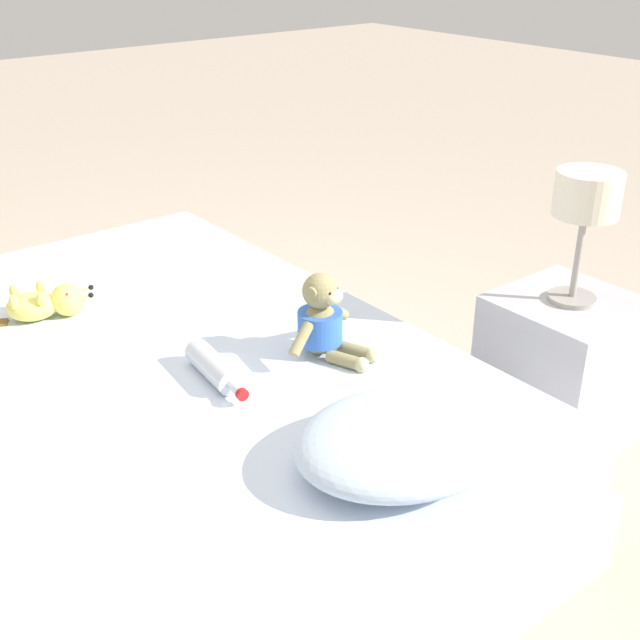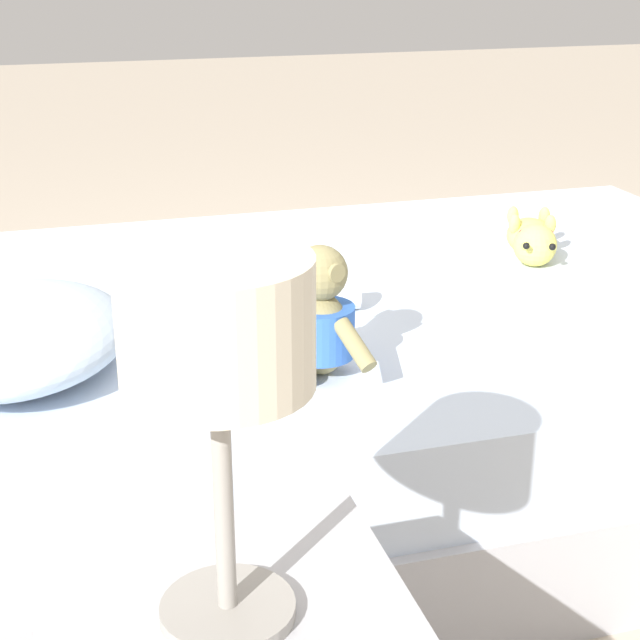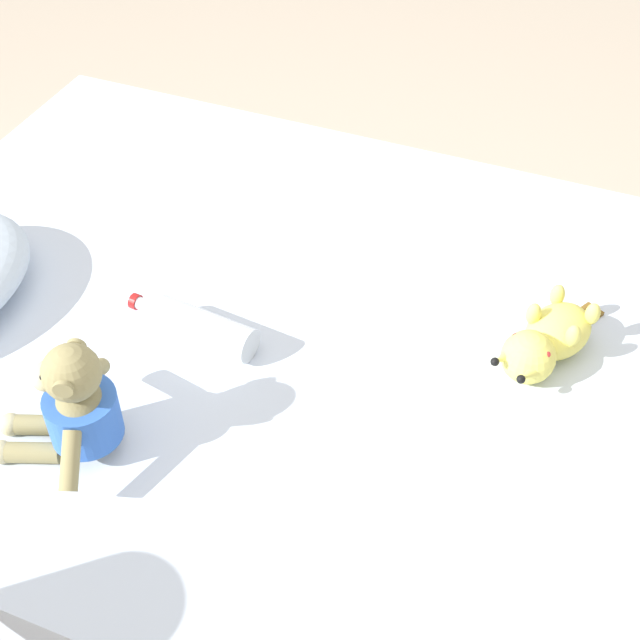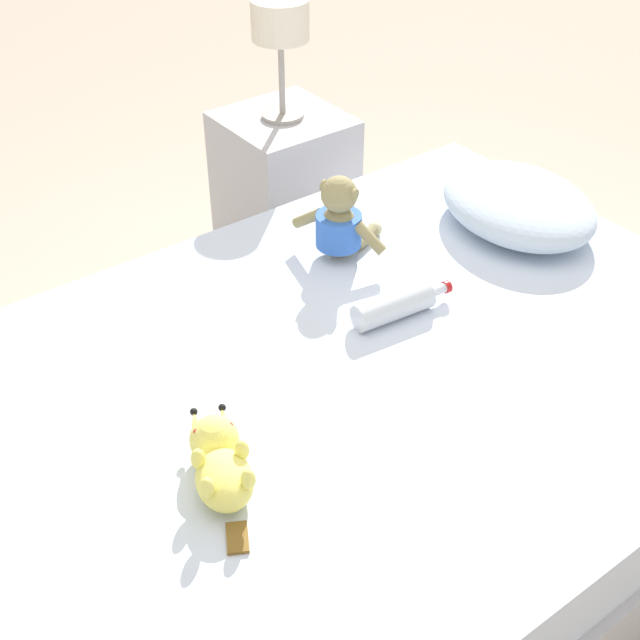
% 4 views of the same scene
% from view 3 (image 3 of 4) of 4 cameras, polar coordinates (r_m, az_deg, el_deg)
% --- Properties ---
extents(ground_plane, '(16.00, 16.00, 0.00)m').
position_cam_3_polar(ground_plane, '(2.04, -0.00, -9.28)').
color(ground_plane, '#B7A893').
extents(bed, '(1.44, 2.06, 0.41)m').
position_cam_3_polar(bed, '(1.88, -0.00, -5.63)').
color(bed, '#B2B2B7').
rests_on(bed, ground_plane).
extents(plush_monkey, '(0.28, 0.25, 0.24)m').
position_cam_3_polar(plush_monkey, '(1.54, -15.26, -5.50)').
color(plush_monkey, '#8E8456').
rests_on(plush_monkey, bed).
extents(plush_yellow_creature, '(0.32, 0.18, 0.10)m').
position_cam_3_polar(plush_yellow_creature, '(1.71, 14.14, -1.29)').
color(plush_yellow_creature, '#EAE066').
rests_on(plush_yellow_creature, bed).
extents(glass_bottle, '(0.09, 0.27, 0.07)m').
position_cam_3_polar(glass_bottle, '(1.72, -7.52, -0.48)').
color(glass_bottle, silver).
rests_on(glass_bottle, bed).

